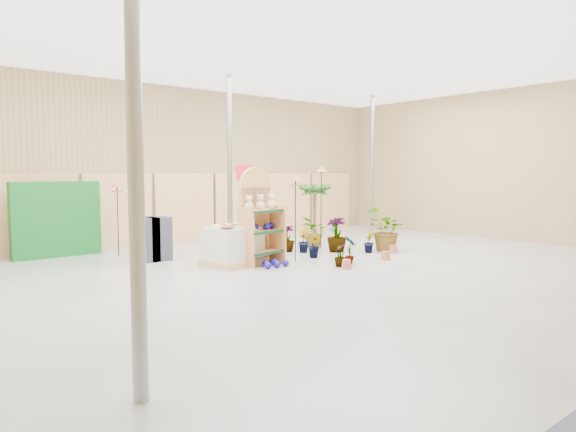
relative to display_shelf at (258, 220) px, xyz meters
name	(u,v)px	position (x,y,z in m)	size (l,w,h in m)	color
room	(295,163)	(0.68, -0.44, 1.24)	(15.20, 12.10, 4.70)	gray
display_shelf	(258,220)	(0.00, 0.00, 0.00)	(0.96, 0.68, 2.13)	tan
teddy_bears	(261,203)	(0.02, -0.10, 0.37)	(0.78, 0.20, 0.33)	beige
gazing_balls_shelf	(261,227)	(0.00, -0.12, -0.14)	(0.78, 0.27, 0.15)	#17108C
gazing_balls_floor	(274,264)	(0.04, -0.53, -0.90)	(0.63, 0.39, 0.15)	#17108C
pallet_stack	(233,245)	(-0.47, 0.27, -0.55)	(1.32, 1.16, 0.87)	tan
charcoal_planters	(152,239)	(-1.63, 1.86, -0.47)	(0.80, 0.50, 1.00)	#26272F
trellis_stock	(56,219)	(-3.12, 3.85, -0.07)	(2.00, 0.30, 1.80)	#115E1E
offer_sign	(245,190)	(0.78, 1.62, 0.60)	(0.50, 0.08, 2.20)	gray
bird_table_front	(295,181)	(0.88, -0.24, 0.85)	(0.34, 0.34, 1.97)	black
bird_table_right	(321,172)	(2.69, 0.84, 1.05)	(0.34, 0.34, 2.17)	black
bird_table_back	(117,187)	(-1.93, 3.07, 0.69)	(0.34, 0.34, 1.80)	black
palm	(315,190)	(3.18, 1.63, 0.56)	(0.70, 0.70, 1.80)	brown
potted_plant_1	(315,245)	(1.52, -0.19, -0.67)	(0.33, 0.27, 0.61)	#1D4E15
potted_plant_3	(337,234)	(2.59, 0.15, -0.52)	(0.50, 0.50, 0.90)	#1D4E15
potted_plant_4	(335,235)	(2.95, 0.59, -0.61)	(0.39, 0.26, 0.73)	#1D4E15
potted_plant_5	(303,241)	(1.86, 0.61, -0.67)	(0.33, 0.27, 0.60)	#1D4E15
potted_plant_6	(314,232)	(2.65, 1.06, -0.56)	(0.75, 0.65, 0.83)	#1D4E15
potted_plant_7	(340,255)	(1.18, -1.37, -0.73)	(0.27, 0.27, 0.48)	#1D4E15
potted_plant_8	(350,250)	(1.55, -1.30, -0.66)	(0.34, 0.23, 0.64)	#1D4E15
potted_plant_9	(369,241)	(3.12, -0.46, -0.69)	(0.31, 0.25, 0.56)	#1D4E15
potted_plant_10	(386,230)	(3.61, -0.58, -0.43)	(0.98, 0.85, 1.09)	#1D4E15
potted_plant_11	(287,238)	(1.64, 0.98, -0.63)	(0.38, 0.38, 0.68)	#1D4E15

